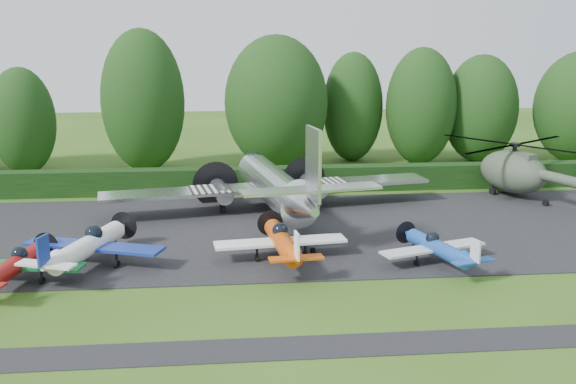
{
  "coord_description": "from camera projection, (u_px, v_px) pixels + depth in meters",
  "views": [
    {
      "loc": [
        -0.32,
        -29.43,
        12.17
      ],
      "look_at": [
        3.37,
        10.37,
        2.5
      ],
      "focal_mm": 40.0,
      "sensor_mm": 36.0,
      "label": 1
    }
  ],
  "objects": [
    {
      "name": "ground",
      "position": [
        239.0,
        293.0,
        31.37
      ],
      "size": [
        160.0,
        160.0,
        0.0
      ],
      "primitive_type": "plane",
      "color": "#2C4F16",
      "rests_on": "ground"
    },
    {
      "name": "apron",
      "position": [
        236.0,
        232.0,
        41.05
      ],
      "size": [
        70.0,
        18.0,
        0.01
      ],
      "primitive_type": "cube",
      "color": "black",
      "rests_on": "ground"
    },
    {
      "name": "taxiway_verge",
      "position": [
        242.0,
        351.0,
        25.56
      ],
      "size": [
        70.0,
        2.0,
        0.0
      ],
      "primitive_type": "cube",
      "color": "black",
      "rests_on": "ground"
    },
    {
      "name": "hedgerow",
      "position": [
        234.0,
        192.0,
        51.7
      ],
      "size": [
        90.0,
        1.6,
        2.0
      ],
      "primitive_type": "cube",
      "color": "black",
      "rests_on": "ground"
    },
    {
      "name": "transport_plane",
      "position": [
        274.0,
        186.0,
        44.44
      ],
      "size": [
        23.76,
        18.22,
        7.61
      ],
      "rotation": [
        0.0,
        0.0,
        -0.18
      ],
      "color": "silver",
      "rests_on": "ground"
    },
    {
      "name": "light_plane_red",
      "position": [
        15.0,
        265.0,
        32.09
      ],
      "size": [
        6.61,
        6.95,
        2.54
      ],
      "rotation": [
        0.0,
        0.0,
        0.2
      ],
      "color": "maroon",
      "rests_on": "ground"
    },
    {
      "name": "light_plane_white",
      "position": [
        88.0,
        246.0,
        34.45
      ],
      "size": [
        7.91,
        8.32,
        3.04
      ],
      "rotation": [
        0.0,
        0.0,
        0.33
      ],
      "color": "white",
      "rests_on": "ground"
    },
    {
      "name": "light_plane_orange",
      "position": [
        282.0,
        241.0,
        35.41
      ],
      "size": [
        7.42,
        7.8,
        2.85
      ],
      "rotation": [
        0.0,
        0.0,
        -0.12
      ],
      "color": "#C2470B",
      "rests_on": "ground"
    },
    {
      "name": "light_plane_blue",
      "position": [
        438.0,
        248.0,
        34.94
      ],
      "size": [
        6.26,
        6.58,
        2.4
      ],
      "rotation": [
        0.0,
        0.0,
        -0.31
      ],
      "color": "#1A48A0",
      "rests_on": "ground"
    },
    {
      "name": "helicopter",
      "position": [
        514.0,
        168.0,
        49.79
      ],
      "size": [
        13.12,
        15.36,
        4.23
      ],
      "rotation": [
        0.0,
        0.0,
        -0.34
      ],
      "color": "#3B4636",
      "rests_on": "ground"
    },
    {
      "name": "tree_0",
      "position": [
        353.0,
        107.0,
        63.72
      ],
      "size": [
        5.95,
        5.95,
        10.82
      ],
      "color": "black",
      "rests_on": "ground"
    },
    {
      "name": "tree_3",
      "position": [
        481.0,
        109.0,
        63.2
      ],
      "size": [
        7.23,
        7.23,
        10.59
      ],
      "color": "black",
      "rests_on": "ground"
    },
    {
      "name": "tree_5",
      "position": [
        276.0,
        103.0,
        59.63
      ],
      "size": [
        9.62,
        9.62,
        12.47
      ],
      "color": "black",
      "rests_on": "ground"
    },
    {
      "name": "tree_6",
      "position": [
        421.0,
        106.0,
        62.08
      ],
      "size": [
        6.8,
        6.8,
        11.3
      ],
      "color": "black",
      "rests_on": "ground"
    },
    {
      "name": "tree_7",
      "position": [
        143.0,
        101.0,
        58.45
      ],
      "size": [
        7.55,
        7.55,
        13.02
      ],
      "color": "black",
      "rests_on": "ground"
    },
    {
      "name": "tree_10",
      "position": [
        22.0,
        121.0,
        57.51
      ],
      "size": [
        5.78,
        5.78,
        9.66
      ],
      "color": "black",
      "rests_on": "ground"
    }
  ]
}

